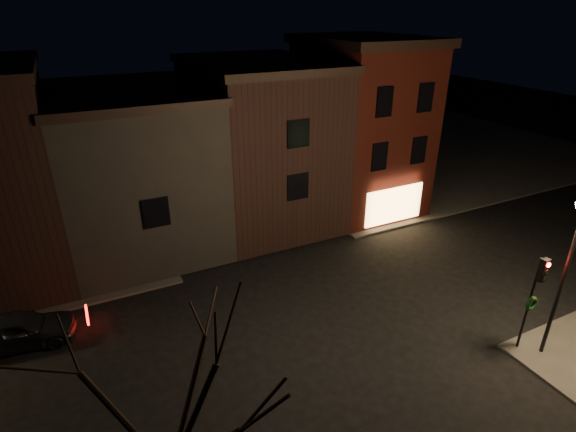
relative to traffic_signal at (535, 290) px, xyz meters
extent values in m
plane|color=black|center=(-5.60, 5.51, -2.81)|extent=(120.00, 120.00, 0.00)
cube|color=#2D2B28|center=(14.40, 25.51, -2.75)|extent=(30.00, 30.00, 0.12)
cube|color=#44120C|center=(2.40, 15.01, 2.31)|extent=(6.00, 8.00, 10.00)
cube|color=black|center=(2.40, 15.01, 7.56)|extent=(6.50, 8.50, 0.50)
cube|color=#FFC672|center=(2.40, 10.96, -1.39)|extent=(4.00, 0.12, 2.20)
cube|color=black|center=(-4.10, 16.01, 1.81)|extent=(7.00, 10.00, 9.00)
cube|color=black|center=(-4.10, 16.01, 6.51)|extent=(7.30, 10.30, 0.40)
cube|color=black|center=(-11.35, 16.01, 1.31)|extent=(7.50, 10.00, 8.00)
cube|color=black|center=(-11.35, 16.01, 5.51)|extent=(7.80, 10.30, 0.40)
cylinder|color=black|center=(0.60, -0.49, 0.31)|extent=(0.14, 0.14, 6.00)
cylinder|color=black|center=(0.00, 0.11, -0.69)|extent=(0.10, 0.10, 4.00)
cube|color=black|center=(0.00, -0.07, 0.91)|extent=(0.28, 0.22, 0.90)
cylinder|color=#FF0C07|center=(0.00, -0.19, 1.19)|extent=(0.18, 0.06, 0.18)
cylinder|color=black|center=(0.00, -0.19, 0.91)|extent=(0.18, 0.06, 0.18)
cylinder|color=black|center=(0.00, -0.19, 0.63)|extent=(0.18, 0.06, 0.18)
torus|color=#0C380F|center=(0.00, 0.02, -0.59)|extent=(0.58, 0.14, 0.58)
sphere|color=#990C0C|center=(0.00, 0.00, -0.37)|extent=(0.12, 0.12, 0.12)
imported|color=black|center=(-17.49, 9.00, -2.09)|extent=(4.41, 2.21, 1.44)
camera|label=1|loc=(-14.16, -8.22, 9.44)|focal=28.00mm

